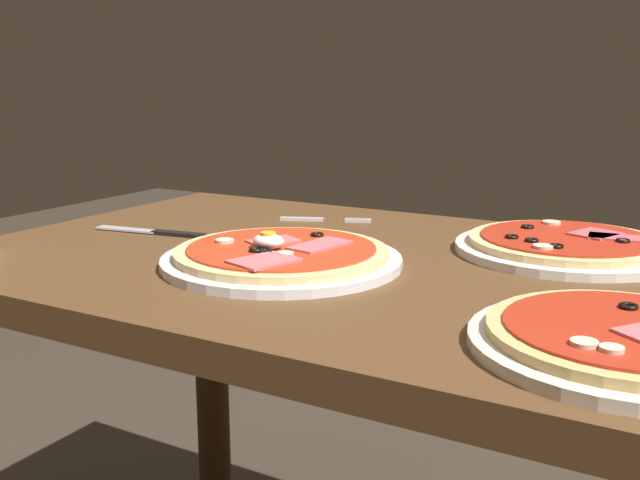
{
  "coord_description": "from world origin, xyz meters",
  "views": [
    {
      "loc": [
        0.43,
        -0.88,
        0.97
      ],
      "look_at": [
        -0.05,
        -0.04,
        0.76
      ],
      "focal_mm": 41.53,
      "sensor_mm": 36.0,
      "label": 1
    }
  ],
  "objects_px": {
    "pizza_across_left": "(627,340)",
    "pizza_across_right": "(567,245)",
    "fork": "(318,219)",
    "dining_table": "(367,348)",
    "knife": "(157,232)",
    "pizza_foreground": "(282,256)"
  },
  "relations": [
    {
      "from": "pizza_across_left",
      "to": "pizza_across_right",
      "type": "bearing_deg",
      "value": 109.44
    },
    {
      "from": "fork",
      "to": "pizza_across_right",
      "type": "bearing_deg",
      "value": -4.51
    },
    {
      "from": "dining_table",
      "to": "fork",
      "type": "distance_m",
      "value": 0.31
    },
    {
      "from": "knife",
      "to": "dining_table",
      "type": "bearing_deg",
      "value": 2.06
    },
    {
      "from": "pizza_across_right",
      "to": "knife",
      "type": "xyz_separation_m",
      "value": [
        -0.59,
        -0.19,
        -0.01
      ]
    },
    {
      "from": "pizza_across_right",
      "to": "fork",
      "type": "height_order",
      "value": "pizza_across_right"
    },
    {
      "from": "dining_table",
      "to": "pizza_across_left",
      "type": "relative_size",
      "value": 4.02
    },
    {
      "from": "pizza_across_right",
      "to": "fork",
      "type": "distance_m",
      "value": 0.42
    },
    {
      "from": "dining_table",
      "to": "fork",
      "type": "bearing_deg",
      "value": 133.76
    },
    {
      "from": "pizza_across_right",
      "to": "knife",
      "type": "height_order",
      "value": "pizza_across_right"
    },
    {
      "from": "dining_table",
      "to": "knife",
      "type": "bearing_deg",
      "value": -177.94
    },
    {
      "from": "pizza_across_left",
      "to": "pizza_across_right",
      "type": "relative_size",
      "value": 0.92
    },
    {
      "from": "fork",
      "to": "pizza_foreground",
      "type": "bearing_deg",
      "value": -69.22
    },
    {
      "from": "pizza_across_left",
      "to": "fork",
      "type": "xyz_separation_m",
      "value": [
        -0.55,
        0.4,
        -0.01
      ]
    },
    {
      "from": "pizza_foreground",
      "to": "pizza_across_right",
      "type": "distance_m",
      "value": 0.4
    },
    {
      "from": "pizza_across_left",
      "to": "dining_table",
      "type": "bearing_deg",
      "value": 151.66
    },
    {
      "from": "dining_table",
      "to": "pizza_across_right",
      "type": "relative_size",
      "value": 3.71
    },
    {
      "from": "knife",
      "to": "pizza_foreground",
      "type": "bearing_deg",
      "value": -13.76
    },
    {
      "from": "pizza_across_left",
      "to": "fork",
      "type": "relative_size",
      "value": 1.88
    },
    {
      "from": "dining_table",
      "to": "knife",
      "type": "xyz_separation_m",
      "value": [
        -0.37,
        -0.01,
        0.13
      ]
    },
    {
      "from": "pizza_across_left",
      "to": "pizza_across_right",
      "type": "height_order",
      "value": "same"
    },
    {
      "from": "pizza_across_left",
      "to": "pizza_across_right",
      "type": "xyz_separation_m",
      "value": [
        -0.13,
        0.36,
        -0.0
      ]
    }
  ]
}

